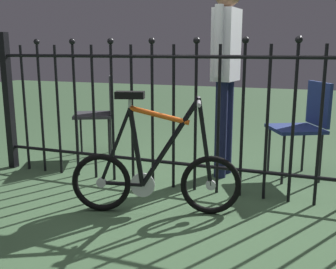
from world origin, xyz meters
TOP-DOWN VIEW (x-y plane):
  - ground_plane at (0.00, 0.00)m, footprint 20.00×20.00m
  - iron_fence at (-0.06, 0.55)m, footprint 3.76×0.07m
  - bicycle at (-0.07, -0.00)m, footprint 1.19×0.48m
  - chair_navy at (0.89, 1.24)m, footprint 0.58×0.58m
  - chair_charcoal at (-1.21, 1.24)m, footprint 0.56×0.56m
  - person_visitor at (0.19, 1.05)m, footprint 0.24×0.47m

SIDE VIEW (x-z plane):
  - ground_plane at x=0.00m, z-range 0.00..0.00m
  - bicycle at x=-0.07m, z-range -0.14..0.74m
  - chair_navy at x=0.89m, z-range 0.09..0.97m
  - chair_charcoal at x=-1.21m, z-range 0.09..0.99m
  - iron_fence at x=-0.06m, z-range 0.00..1.33m
  - person_visitor at x=0.19m, z-range 0.19..1.96m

